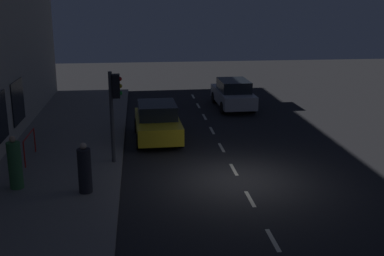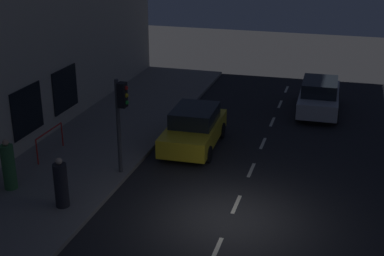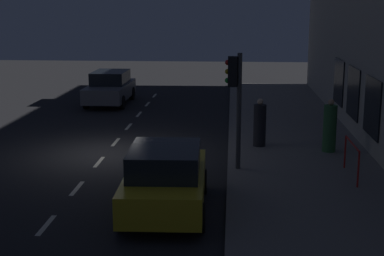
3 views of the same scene
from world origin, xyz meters
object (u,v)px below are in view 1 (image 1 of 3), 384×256
Objects in this scene: traffic_light at (115,100)px; parked_car_2 at (233,94)px; pedestrian_1 at (15,165)px; pedestrian_0 at (85,170)px; parked_car_0 at (157,122)px.

traffic_light is 0.77× the size of parked_car_2.
traffic_light reaches higher than pedestrian_1.
traffic_light reaches higher than pedestrian_0.
traffic_light is at bearing 61.29° from parked_car_0.
pedestrian_0 is at bearing 65.54° from parked_car_0.
parked_car_2 is (-4.41, -5.61, 0.00)m from parked_car_0.
pedestrian_1 is (9.09, 10.96, 0.14)m from parked_car_2.
pedestrian_0 is (2.48, 5.93, 0.09)m from parked_car_0.
traffic_light is 2.08× the size of pedestrian_0.
traffic_light reaches higher than parked_car_2.
pedestrian_0 reaches higher than parked_car_0.
parked_car_0 is 2.41× the size of pedestrian_1.
traffic_light is at bearing 60.42° from pedestrian_0.
pedestrian_1 reaches higher than parked_car_2.
parked_car_2 is (-6.03, -8.80, -1.67)m from traffic_light.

